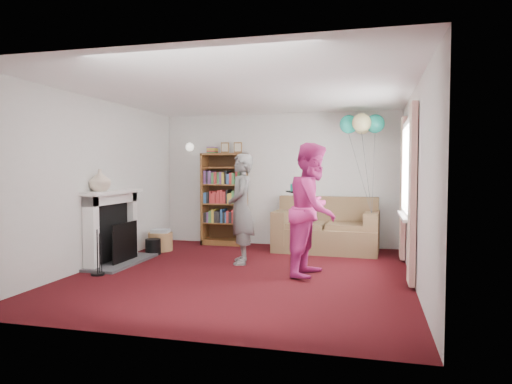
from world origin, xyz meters
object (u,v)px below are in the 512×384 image
(birthday_cake, at_px, (300,188))
(sofa, at_px, (327,231))
(bookcase, at_px, (225,199))
(person_striped, at_px, (241,209))
(person_magenta, at_px, (313,209))

(birthday_cake, bearing_deg, sofa, 82.22)
(bookcase, relative_size, birthday_cake, 5.73)
(sofa, bearing_deg, person_striped, -127.01)
(person_striped, bearing_deg, bookcase, -171.12)
(bookcase, xyz_separation_m, person_striped, (0.80, -1.63, -0.02))
(person_magenta, bearing_deg, birthday_cake, 49.26)
(sofa, height_order, birthday_cake, birthday_cake)
(sofa, distance_m, birthday_cake, 1.87)
(bookcase, xyz_separation_m, sofa, (1.97, -0.23, -0.51))
(bookcase, distance_m, birthday_cake, 2.59)
(bookcase, distance_m, sofa, 2.05)
(person_striped, height_order, person_magenta, person_magenta)
(bookcase, relative_size, person_striped, 1.16)
(sofa, relative_size, person_striped, 1.06)
(sofa, bearing_deg, birthday_cake, -94.96)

